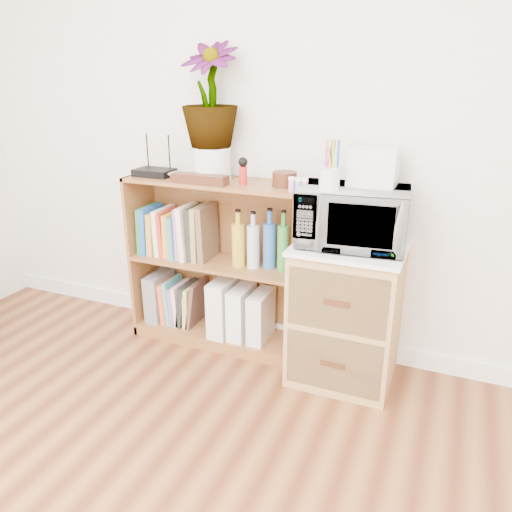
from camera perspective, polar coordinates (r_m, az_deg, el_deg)
The scene contains 21 objects.
skirting_board at distance 2.97m, azimuth 3.19°, elevation -8.67°, with size 4.00×0.02×0.10m, color white.
bookshelf at distance 2.79m, azimuth -4.39°, elevation -0.97°, with size 1.00×0.30×0.95m, color brown.
wicker_unit at distance 2.55m, azimuth 10.23°, elevation -6.53°, with size 0.50×0.45×0.70m, color #9E7542.
microwave at distance 2.36m, azimuth 10.95°, elevation 4.41°, with size 0.49×0.33×0.27m, color silver.
pen_cup at distance 2.25m, azimuth 8.39°, elevation 8.73°, with size 0.09×0.09×0.10m, color silver.
small_appliance at distance 2.38m, azimuth 13.28°, elevation 9.87°, with size 0.21×0.18×0.17m, color silver.
router at distance 2.82m, azimuth -11.53°, elevation 9.35°, with size 0.21×0.14×0.04m, color black.
white_bowl at distance 2.71m, azimuth -8.47°, elevation 9.06°, with size 0.13×0.13×0.03m, color white.
plant_pot at distance 2.67m, azimuth -5.05°, elevation 10.50°, with size 0.20×0.20×0.17m, color silver.
potted_plant at distance 2.63m, azimuth -5.29°, elevation 17.84°, with size 0.29×0.29×0.51m, color #2D6F2C.
trinket_box at distance 2.58m, azimuth -6.46°, elevation 8.75°, with size 0.30×0.08×0.05m, color #361D0E.
kokeshi_doll at distance 2.53m, azimuth -1.49°, elevation 9.16°, with size 0.04×0.04×0.09m, color #AC1E15.
wooden_bowl at distance 2.51m, azimuth 3.28°, elevation 8.77°, with size 0.12×0.12×0.07m, color #341D0E.
paint_jars at distance 2.39m, azimuth 4.84°, elevation 7.91°, with size 0.11×0.04×0.05m, color pink.
file_box at distance 3.08m, azimuth -10.93°, elevation -4.44°, with size 0.09×0.23×0.29m, color slate.
magazine_holder_left at distance 2.87m, azimuth -3.68°, elevation -5.65°, with size 0.10×0.26×0.33m, color silver.
magazine_holder_mid at distance 2.83m, azimuth -1.64°, elevation -6.34°, with size 0.09×0.23×0.29m, color white.
magazine_holder_right at distance 2.79m, azimuth 0.57°, elevation -6.86°, with size 0.09×0.23×0.28m, color silver.
cookbooks at distance 2.85m, azimuth -8.88°, elevation 2.78°, with size 0.42×0.20×0.31m.
liquor_bottles at distance 2.63m, azimuth 0.47°, elevation 1.86°, with size 0.31×0.07×0.32m.
lower_books at distance 3.01m, azimuth -8.33°, elevation -5.24°, with size 0.25×0.19×0.28m.
Camera 1 is at (0.84, -0.21, 1.50)m, focal length 35.00 mm.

